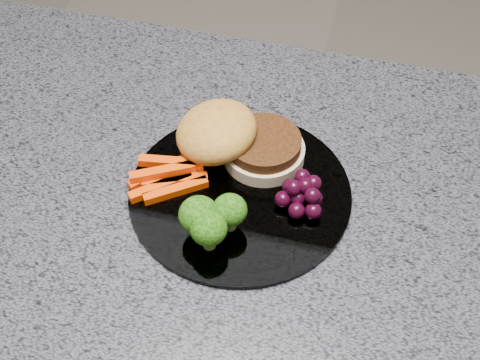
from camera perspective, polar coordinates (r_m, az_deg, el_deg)
name	(u,v)px	position (r m, az deg, el deg)	size (l,w,h in m)	color
countertop	(192,205)	(0.80, -4.11, -2.10)	(1.20, 0.60, 0.04)	#55545F
plate	(240,193)	(0.78, 0.00, -1.10)	(0.26, 0.26, 0.01)	white
burger	(233,140)	(0.80, -0.59, 3.40)	(0.18, 0.13, 0.05)	beige
carrot_sticks	(167,177)	(0.79, -6.21, 0.29)	(0.09, 0.08, 0.02)	#EB3F03
broccoli	(210,218)	(0.72, -2.54, -3.30)	(0.07, 0.07, 0.05)	#577C2D
grape_bunch	(303,193)	(0.76, 5.36, -1.14)	(0.06, 0.06, 0.03)	black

